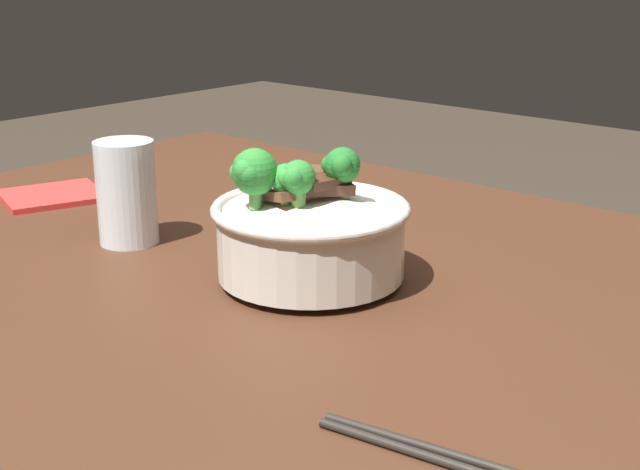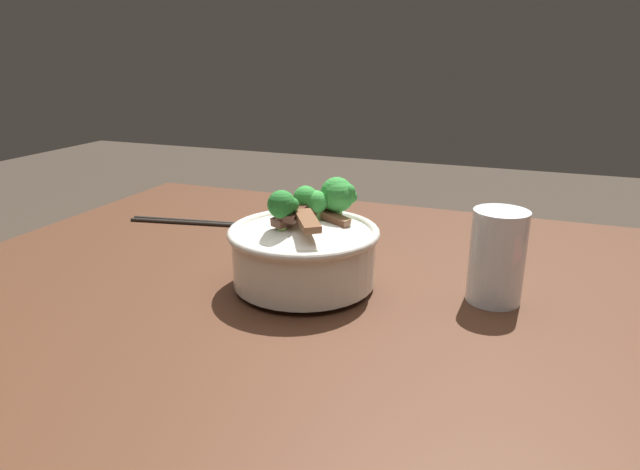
% 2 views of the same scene
% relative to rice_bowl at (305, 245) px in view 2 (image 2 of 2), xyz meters
% --- Properties ---
extents(dining_table, '(1.27, 0.94, 0.80)m').
position_rel_rice_bowl_xyz_m(dining_table, '(0.06, -0.00, -0.20)').
color(dining_table, '#472819').
rests_on(dining_table, ground).
extents(rice_bowl, '(0.21, 0.21, 0.15)m').
position_rel_rice_bowl_xyz_m(rice_bowl, '(0.00, 0.00, 0.00)').
color(rice_bowl, silver).
rests_on(rice_bowl, dining_table).
extents(drinking_glass, '(0.07, 0.07, 0.13)m').
position_rel_rice_bowl_xyz_m(drinking_glass, '(0.25, 0.05, -0.01)').
color(drinking_glass, white).
rests_on(drinking_glass, dining_table).
extents(chopsticks_pair, '(0.24, 0.06, 0.01)m').
position_rel_rice_bowl_xyz_m(chopsticks_pair, '(-0.32, 0.19, -0.06)').
color(chopsticks_pair, '#28231E').
rests_on(chopsticks_pair, dining_table).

